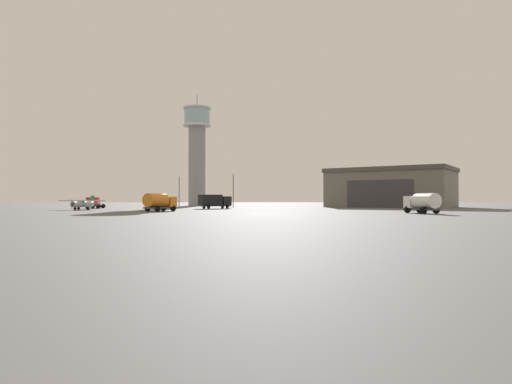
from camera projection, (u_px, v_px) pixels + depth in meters
The scene contains 10 objects.
ground_plane at pixel (261, 214), 59.42m from camera, with size 400.00×400.00×0.00m, color #545456.
control_tower at pixel (197, 148), 132.68m from camera, with size 8.41×8.41×33.88m.
hangar at pixel (391, 188), 108.97m from camera, with size 34.42×32.43×9.61m.
airplane_silver at pixel (83, 203), 81.53m from camera, with size 9.08×7.13×2.70m.
truck_fuel_tanker_orange at pixel (159, 201), 71.62m from camera, with size 5.07×6.13×2.98m.
truck_box_black at pixel (214, 201), 92.36m from camera, with size 7.09×5.43×2.95m.
truck_flatbed_red at pixel (94, 203), 93.82m from camera, with size 3.42×6.25×2.40m.
truck_fuel_tanker_white at pixel (423, 202), 62.35m from camera, with size 3.75×6.25×2.88m.
light_post_west at pixel (179, 188), 107.86m from camera, with size 0.44×0.44×7.65m.
light_post_east at pixel (233, 187), 105.53m from camera, with size 0.44×0.44×8.23m.
Camera 1 is at (-3.69, -59.35, 2.09)m, focal length 30.74 mm.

